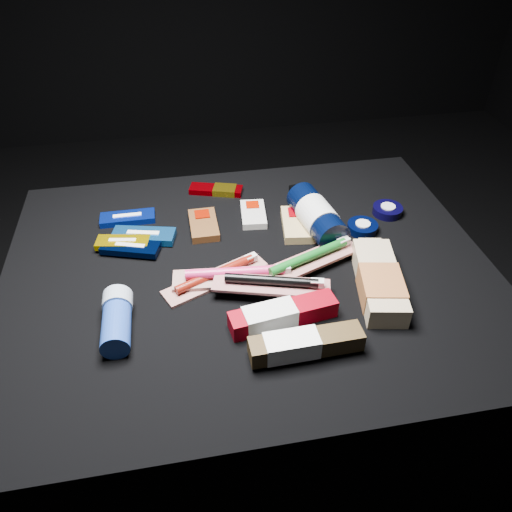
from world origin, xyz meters
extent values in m
plane|color=black|center=(0.00, 0.00, 0.00)|extent=(3.00, 3.00, 0.00)
cube|color=black|center=(0.00, 0.00, 0.20)|extent=(0.98, 0.78, 0.40)
cube|color=#0924A5|center=(-0.24, 0.21, 0.41)|extent=(0.12, 0.05, 0.01)
cube|color=white|center=(-0.24, 0.21, 0.41)|extent=(0.06, 0.01, 0.02)
cube|color=#155CAA|center=(-0.21, 0.13, 0.41)|extent=(0.14, 0.08, 0.02)
cube|color=silver|center=(-0.21, 0.13, 0.41)|extent=(0.07, 0.03, 0.02)
cube|color=black|center=(-0.24, 0.09, 0.41)|extent=(0.13, 0.08, 0.01)
cube|color=silver|center=(-0.24, 0.09, 0.41)|extent=(0.06, 0.03, 0.02)
cube|color=#CBA800|center=(-0.25, 0.11, 0.41)|extent=(0.12, 0.06, 0.01)
cube|color=silver|center=(-0.25, 0.11, 0.41)|extent=(0.06, 0.02, 0.01)
cube|color=#512F15|center=(-0.08, 0.15, 0.41)|extent=(0.06, 0.11, 0.02)
cube|color=#670B00|center=(-0.08, 0.18, 0.41)|extent=(0.03, 0.03, 0.02)
cube|color=beige|center=(0.04, 0.18, 0.41)|extent=(0.06, 0.10, 0.02)
cube|color=#811100|center=(0.04, 0.20, 0.41)|extent=(0.03, 0.03, 0.02)
cube|color=tan|center=(0.13, 0.12, 0.41)|extent=(0.08, 0.13, 0.02)
cube|color=#650006|center=(0.13, 0.15, 0.41)|extent=(0.04, 0.04, 0.02)
cube|color=#790005|center=(-0.03, 0.30, 0.41)|extent=(0.13, 0.08, 0.01)
cube|color=#9B8011|center=(-0.01, 0.29, 0.41)|extent=(0.06, 0.06, 0.02)
cylinder|color=black|center=(0.17, 0.10, 0.44)|extent=(0.10, 0.19, 0.07)
cylinder|color=silver|center=(0.17, 0.10, 0.44)|extent=(0.08, 0.09, 0.07)
cylinder|color=black|center=(0.15, 0.20, 0.44)|extent=(0.03, 0.03, 0.03)
cube|color=black|center=(0.15, 0.22, 0.43)|extent=(0.02, 0.03, 0.02)
cylinder|color=black|center=(0.35, 0.13, 0.41)|extent=(0.07, 0.07, 0.02)
cylinder|color=silver|center=(0.35, 0.13, 0.41)|extent=(0.03, 0.03, 0.02)
cylinder|color=black|center=(0.27, 0.08, 0.41)|extent=(0.07, 0.07, 0.02)
cylinder|color=silver|center=(0.27, 0.08, 0.41)|extent=(0.03, 0.03, 0.02)
cube|color=tan|center=(0.23, -0.11, 0.42)|extent=(0.11, 0.22, 0.04)
cube|color=#9D5B2F|center=(0.23, -0.13, 0.42)|extent=(0.09, 0.11, 0.05)
cube|color=tan|center=(0.25, 0.00, 0.42)|extent=(0.05, 0.03, 0.03)
cylinder|color=#1D3E97|center=(-0.25, -0.14, 0.42)|extent=(0.05, 0.10, 0.05)
cylinder|color=#909EAF|center=(-0.25, -0.08, 0.43)|extent=(0.05, 0.03, 0.05)
cube|color=#A9A39D|center=(-0.07, -0.02, 0.40)|extent=(0.22, 0.13, 0.01)
cylinder|color=#64130A|center=(-0.07, -0.02, 0.42)|extent=(0.16, 0.09, 0.02)
cube|color=silver|center=(0.00, 0.01, 0.42)|extent=(0.03, 0.02, 0.01)
cube|color=#B0AAA5|center=(-0.03, -0.04, 0.41)|extent=(0.25, 0.08, 0.01)
cylinder|color=#C92462|center=(-0.03, -0.04, 0.42)|extent=(0.19, 0.04, 0.02)
cube|color=silver|center=(0.06, -0.05, 0.43)|extent=(0.03, 0.02, 0.01)
cube|color=#ACA7A1|center=(0.11, -0.02, 0.42)|extent=(0.23, 0.13, 0.01)
cylinder|color=#115B1A|center=(0.11, -0.02, 0.43)|extent=(0.18, 0.08, 0.02)
cube|color=beige|center=(0.20, 0.01, 0.43)|extent=(0.03, 0.02, 0.01)
cube|color=#B3ACA6|center=(0.03, -0.09, 0.42)|extent=(0.22, 0.11, 0.01)
cylinder|color=black|center=(0.03, -0.09, 0.44)|extent=(0.17, 0.06, 0.02)
cube|color=silver|center=(0.11, -0.11, 0.44)|extent=(0.03, 0.02, 0.01)
cube|color=maroon|center=(0.03, -0.16, 0.42)|extent=(0.20, 0.07, 0.03)
cube|color=silver|center=(0.01, -0.16, 0.42)|extent=(0.10, 0.06, 0.04)
cube|color=#3E2D14|center=(0.05, -0.23, 0.42)|extent=(0.19, 0.05, 0.03)
cube|color=white|center=(0.03, -0.24, 0.42)|extent=(0.09, 0.05, 0.04)
camera|label=1|loc=(-0.12, -0.76, 1.05)|focal=35.00mm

